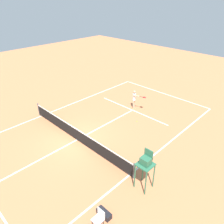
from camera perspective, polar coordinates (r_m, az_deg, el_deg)
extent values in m
plane|color=#D37A4C|center=(15.72, -9.17, -7.22)|extent=(60.00, 60.00, 0.00)
cube|color=white|center=(23.13, 13.38, 4.77)|extent=(9.72, 0.10, 0.01)
cube|color=white|center=(12.99, 4.58, -16.17)|extent=(0.10, 22.42, 0.01)
cube|color=white|center=(19.31, -18.01, -0.98)|extent=(0.10, 22.42, 0.01)
cube|color=white|center=(19.35, 5.38, 0.50)|extent=(7.29, 0.10, 0.01)
cube|color=white|center=(15.72, -9.17, -7.21)|extent=(0.10, 12.33, 0.01)
cylinder|color=#4C4C51|center=(12.48, 5.76, -15.10)|extent=(0.10, 0.10, 1.07)
cylinder|color=#4C4C51|center=(19.31, -18.68, 0.71)|extent=(0.10, 0.10, 1.07)
cube|color=black|center=(15.46, -9.30, -5.86)|extent=(10.32, 0.03, 0.91)
cube|color=white|center=(15.20, -9.45, -4.38)|extent=(10.32, 0.04, 0.06)
cylinder|color=#D8A884|center=(19.61, 5.85, 2.19)|extent=(0.12, 0.12, 0.79)
cylinder|color=#D8A884|center=(19.44, 5.64, 1.96)|extent=(0.12, 0.12, 0.79)
cylinder|color=white|center=(19.22, 5.85, 3.96)|extent=(0.28, 0.28, 0.62)
sphere|color=#D8A884|center=(19.02, 5.92, 5.30)|extent=(0.22, 0.22, 0.22)
cylinder|color=#D8A884|center=(19.36, 6.06, 4.26)|extent=(0.09, 0.09, 0.55)
cylinder|color=#D8A884|center=(18.88, 6.46, 4.24)|extent=(0.55, 0.25, 0.09)
cylinder|color=black|center=(18.76, 7.62, 4.00)|extent=(0.26, 0.11, 0.04)
ellipsoid|color=red|center=(18.67, 8.46, 3.82)|extent=(0.39, 0.36, 0.04)
sphere|color=#CCE033|center=(17.67, 6.57, -2.43)|extent=(0.07, 0.07, 0.07)
cylinder|color=#2D6B4C|center=(11.59, 8.82, -18.04)|extent=(0.07, 0.07, 1.55)
cylinder|color=#2D6B4C|center=(11.86, 6.00, -16.42)|extent=(0.07, 0.07, 1.55)
cylinder|color=#2D6B4C|center=(12.01, 10.89, -16.18)|extent=(0.07, 0.07, 1.55)
cylinder|color=#2D6B4C|center=(12.27, 8.12, -14.67)|extent=(0.07, 0.07, 1.55)
cube|color=#2D6B4C|center=(11.37, 8.76, -13.45)|extent=(0.80, 0.80, 0.06)
cube|color=#2D6B4C|center=(11.22, 8.85, -12.58)|extent=(0.50, 0.44, 0.40)
cube|color=#2D6B4C|center=(11.12, 9.60, -10.72)|extent=(0.50, 0.06, 0.50)
cylinder|color=#262626|center=(10.82, -5.22, -27.14)|extent=(0.04, 0.04, 0.45)
cylinder|color=#262626|center=(10.80, -2.26, -27.19)|extent=(0.04, 0.04, 0.45)
cylinder|color=#262626|center=(10.95, -3.68, -26.09)|extent=(0.04, 0.04, 0.45)
cube|color=silver|center=(10.60, -3.79, -26.41)|extent=(0.44, 0.44, 0.06)
cube|color=silver|center=(10.48, -2.86, -24.94)|extent=(0.44, 0.04, 0.44)
cube|color=black|center=(11.17, -2.10, -25.07)|extent=(0.76, 0.32, 0.30)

